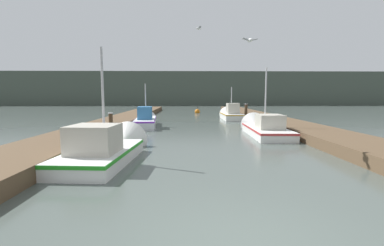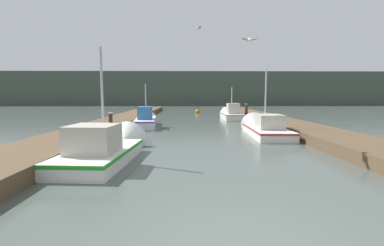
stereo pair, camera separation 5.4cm
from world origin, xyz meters
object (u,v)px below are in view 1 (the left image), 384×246
Objects in this scene: channel_buoy at (197,112)px; fishing_boat_3 at (231,114)px; mooring_piling_0 at (246,112)px; mooring_piling_2 at (111,125)px; fishing_boat_2 at (146,120)px; seagull_1 at (199,28)px; fishing_boat_1 at (263,128)px; fishing_boat_0 at (110,147)px; seagull_lead at (250,40)px; mooring_piling_1 at (233,110)px.

fishing_boat_3 is at bearing -70.96° from channel_buoy.
mooring_piling_2 is (-9.12, -9.62, -0.06)m from mooring_piling_0.
fishing_boat_2 is 7.72m from seagull_1.
seagull_1 is (-3.43, -9.46, 5.30)m from fishing_boat_3.
fishing_boat_1 is 8.33m from fishing_boat_2.
fishing_boat_2 is (-0.22, 9.57, 0.06)m from fishing_boat_0.
seagull_1 reaches higher than fishing_boat_2.
fishing_boat_3 is 15.35m from seagull_lead.
fishing_boat_1 is 6.51m from seagull_1.
mooring_piling_1 is at bearing 46.21° from fishing_boat_2.
mooring_piling_2 reaches higher than mooring_piling_1.
mooring_piling_1 is (-0.10, 6.06, -0.17)m from mooring_piling_0.
fishing_boat_1 is 17.48m from channel_buoy.
mooring_piling_2 is at bearing -119.91° from mooring_piling_1.
channel_buoy is 23.08m from seagull_lead.
seagull_lead is at bearing -68.09° from fishing_boat_2.
fishing_boat_2 is 13.04m from mooring_piling_1.
fishing_boat_1 is (7.01, 5.43, -0.02)m from fishing_boat_0.
channel_buoy is (4.02, 22.64, -0.19)m from fishing_boat_0.
mooring_piling_0 is (8.19, 4.18, 0.30)m from fishing_boat_2.
mooring_piling_2 reaches higher than channel_buoy.
fishing_boat_0 is 8.87m from fishing_boat_1.
seagull_1 is at bearing -174.87° from fishing_boat_1.
channel_buoy is at bearing 108.74° from fishing_boat_3.
mooring_piling_2 is 8.04m from seagull_lead.
fishing_boat_1 is 9.27m from fishing_boat_3.
fishing_boat_3 is 1.55m from mooring_piling_0.
fishing_boat_2 is 13.75m from channel_buoy.
fishing_boat_0 is 8.20m from seagull_1.
fishing_boat_3 is at bearing 145.20° from seagull_1.
fishing_boat_2 is 5.52m from mooring_piling_2.
mooring_piling_2 is at bearing 109.71° from fishing_boat_0.
fishing_boat_3 is (6.77, 14.69, 0.05)m from fishing_boat_0.
fishing_boat_3 is at bearing 30.73° from fishing_boat_2.
mooring_piling_1 is (7.86, 19.81, 0.18)m from fishing_boat_0.
fishing_boat_0 is at bearing -74.36° from mooring_piling_2.
seagull_lead is 1.00× the size of seagull_1.
fishing_boat_0 is at bearing 163.99° from seagull_lead.
fishing_boat_0 is 0.85× the size of fishing_boat_2.
fishing_boat_2 is at bearing 102.67° from seagull_lead.
seagull_lead reaches higher than fishing_boat_0.
fishing_boat_2 reaches higher than mooring_piling_0.
mooring_piling_2 is at bearing -91.12° from seagull_1.
fishing_boat_3 reaches higher than mooring_piling_1.
fishing_boat_1 is at bearing 53.44° from seagull_lead.
seagull_1 is (3.34, 5.23, 5.35)m from fishing_boat_0.
fishing_boat_0 is at bearing -94.21° from fishing_boat_2.
mooring_piling_1 is (1.09, 5.12, 0.13)m from fishing_boat_3.
mooring_piling_1 is at bearing 77.64° from fishing_boat_3.
fishing_boat_1 is at bearing 78.16° from seagull_1.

